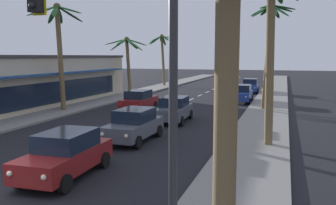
# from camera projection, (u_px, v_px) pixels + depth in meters

# --- Properties ---
(sidewalk_right) EXTENTS (3.20, 110.00, 0.14)m
(sidewalk_right) POSITION_uv_depth(u_px,v_px,m) (266.00, 113.00, 27.78)
(sidewalk_right) COLOR gray
(sidewalk_right) RESTS_ON ground
(sidewalk_left) EXTENTS (3.20, 110.00, 0.14)m
(sidewalk_left) POSITION_uv_depth(u_px,v_px,m) (86.00, 105.00, 32.53)
(sidewalk_left) COLOR gray
(sidewalk_left) RESTS_ON ground
(lane_markings) EXTENTS (4.28, 88.58, 0.01)m
(lane_markings) POSITION_uv_depth(u_px,v_px,m) (174.00, 110.00, 30.14)
(lane_markings) COLOR silver
(lane_markings) RESTS_ON ground
(traffic_signal_mast) EXTENTS (11.44, 0.41, 7.52)m
(traffic_signal_mast) POSITION_uv_depth(u_px,v_px,m) (42.00, 21.00, 9.55)
(traffic_signal_mast) COLOR #2D2D33
(traffic_signal_mast) RESTS_ON ground
(sedan_lead_at_stop_bar) EXTENTS (2.04, 4.49, 1.68)m
(sedan_lead_at_stop_bar) POSITION_uv_depth(u_px,v_px,m) (66.00, 154.00, 13.29)
(sedan_lead_at_stop_bar) COLOR maroon
(sedan_lead_at_stop_bar) RESTS_ON ground
(sedan_third_in_queue) EXTENTS (2.03, 4.48, 1.68)m
(sedan_third_in_queue) POSITION_uv_depth(u_px,v_px,m) (134.00, 125.00, 18.95)
(sedan_third_in_queue) COLOR #4C515B
(sedan_third_in_queue) RESTS_ON ground
(sedan_fifth_in_queue) EXTENTS (2.11, 4.51, 1.68)m
(sedan_fifth_in_queue) POSITION_uv_depth(u_px,v_px,m) (174.00, 109.00, 24.55)
(sedan_fifth_in_queue) COLOR #4C515B
(sedan_fifth_in_queue) RESTS_ON ground
(sedan_oncoming_far) EXTENTS (1.96, 4.46, 1.68)m
(sedan_oncoming_far) POSITION_uv_depth(u_px,v_px,m) (139.00, 100.00, 29.44)
(sedan_oncoming_far) COLOR maroon
(sedan_oncoming_far) RESTS_ON ground
(sedan_parked_nearest_kerb) EXTENTS (2.05, 4.49, 1.68)m
(sedan_parked_nearest_kerb) POSITION_uv_depth(u_px,v_px,m) (250.00, 86.00, 44.12)
(sedan_parked_nearest_kerb) COLOR navy
(sedan_parked_nearest_kerb) RESTS_ON ground
(sedan_parked_mid_kerb) EXTENTS (1.96, 4.46, 1.68)m
(sedan_parked_mid_kerb) POSITION_uv_depth(u_px,v_px,m) (242.00, 93.00, 34.82)
(sedan_parked_mid_kerb) COLOR navy
(sedan_parked_mid_kerb) RESTS_ON ground
(palm_left_second) EXTENTS (4.66, 4.36, 8.52)m
(palm_left_second) POSITION_uv_depth(u_px,v_px,m) (58.00, 37.00, 28.67)
(palm_left_second) COLOR brown
(palm_left_second) RESTS_ON ground
(palm_left_third) EXTENTS (4.40, 4.75, 6.56)m
(palm_left_third) POSITION_uv_depth(u_px,v_px,m) (127.00, 52.00, 41.05)
(palm_left_third) COLOR brown
(palm_left_third) RESTS_ON ground
(palm_left_farthest) EXTENTS (4.35, 4.63, 7.56)m
(palm_left_farthest) POSITION_uv_depth(u_px,v_px,m) (162.00, 48.00, 53.27)
(palm_left_farthest) COLOR brown
(palm_left_farthest) RESTS_ON ground
(palm_right_nearest) EXTENTS (3.32, 3.35, 6.66)m
(palm_right_nearest) POSITION_uv_depth(u_px,v_px,m) (227.00, 29.00, 5.47)
(palm_right_nearest) COLOR brown
(palm_right_nearest) RESTS_ON ground
(palm_right_second) EXTENTS (3.84, 3.68, 8.38)m
(palm_right_second) POSITION_uv_depth(u_px,v_px,m) (270.00, 24.00, 17.07)
(palm_right_second) COLOR brown
(palm_right_second) RESTS_ON ground
(palm_right_third) EXTENTS (3.60, 3.44, 8.64)m
(palm_right_third) POSITION_uv_depth(u_px,v_px,m) (270.00, 31.00, 28.96)
(palm_right_third) COLOR brown
(palm_right_third) RESTS_ON ground
(storefront_strip_left) EXTENTS (8.04, 26.78, 4.48)m
(storefront_strip_left) POSITION_uv_depth(u_px,v_px,m) (20.00, 81.00, 31.28)
(storefront_strip_left) COLOR beige
(storefront_strip_left) RESTS_ON ground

